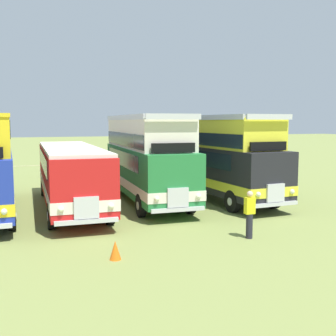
{
  "coord_description": "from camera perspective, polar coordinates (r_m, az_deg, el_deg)",
  "views": [
    {
      "loc": [
        -2.45,
        -20.55,
        4.18
      ],
      "look_at": [
        4.86,
        -0.49,
        1.82
      ],
      "focal_mm": 44.75,
      "sensor_mm": 36.0,
      "label": 1
    }
  ],
  "objects": [
    {
      "name": "ground_plane",
      "position": [
        21.11,
        -13.01,
        -5.28
      ],
      "size": [
        200.0,
        200.0,
        0.0
      ],
      "primitive_type": "plane",
      "color": "olive"
    },
    {
      "name": "bus_third_in_row",
      "position": [
        20.96,
        -13.17,
        -0.5
      ],
      "size": [
        2.82,
        11.53,
        2.99
      ],
      "color": "red",
      "rests_on": "ground"
    },
    {
      "name": "bus_fourth_in_row",
      "position": [
        21.75,
        -2.93,
        1.49
      ],
      "size": [
        2.95,
        9.98,
        4.52
      ],
      "color": "#237538",
      "rests_on": "ground"
    },
    {
      "name": "bus_fifth_in_row",
      "position": [
        23.2,
        6.3,
        1.77
      ],
      "size": [
        3.12,
        10.84,
        4.52
      ],
      "color": "black",
      "rests_on": "ground"
    },
    {
      "name": "cone_mid_row",
      "position": [
        13.06,
        -7.2,
        -11.06
      ],
      "size": [
        0.36,
        0.36,
        0.58
      ],
      "primitive_type": "cone",
      "color": "orange",
      "rests_on": "ground"
    },
    {
      "name": "marshal_person",
      "position": [
        15.36,
        11.05,
        -6.19
      ],
      "size": [
        0.36,
        0.24,
        1.73
      ],
      "color": "#23232D",
      "rests_on": "ground"
    },
    {
      "name": "rope_fence_line",
      "position": [
        32.82,
        -15.62,
        -0.06
      ],
      "size": [
        21.72,
        0.08,
        1.05
      ],
      "color": "#8C704C",
      "rests_on": "ground"
    }
  ]
}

